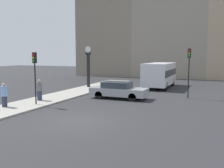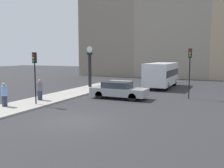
{
  "view_description": "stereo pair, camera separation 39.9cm",
  "coord_description": "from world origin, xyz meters",
  "px_view_note": "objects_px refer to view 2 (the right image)",
  "views": [
    {
      "loc": [
        6.98,
        -11.63,
        3.58
      ],
      "look_at": [
        -0.57,
        6.36,
        1.35
      ],
      "focal_mm": 40.0,
      "sensor_mm": 36.0,
      "label": 1
    },
    {
      "loc": [
        7.35,
        -11.47,
        3.58
      ],
      "look_at": [
        -0.57,
        6.36,
        1.35
      ],
      "focal_mm": 40.0,
      "sensor_mm": 36.0,
      "label": 2
    }
  ],
  "objects_px": {
    "sedan_car": "(119,90)",
    "traffic_light_far": "(190,63)",
    "bus_distant": "(161,74)",
    "street_clock": "(90,67)",
    "pedestrian_blue_stripe": "(4,95)",
    "pedestrian_grey_jacket": "(40,90)",
    "traffic_light_near": "(35,67)"
  },
  "relations": [
    {
      "from": "bus_distant",
      "to": "pedestrian_grey_jacket",
      "type": "relative_size",
      "value": 4.3
    },
    {
      "from": "sedan_car",
      "to": "traffic_light_near",
      "type": "bearing_deg",
      "value": -130.7
    },
    {
      "from": "street_clock",
      "to": "bus_distant",
      "type": "bearing_deg",
      "value": 25.47
    },
    {
      "from": "traffic_light_near",
      "to": "street_clock",
      "type": "relative_size",
      "value": 0.81
    },
    {
      "from": "street_clock",
      "to": "pedestrian_grey_jacket",
      "type": "height_order",
      "value": "street_clock"
    },
    {
      "from": "sedan_car",
      "to": "traffic_light_far",
      "type": "bearing_deg",
      "value": 24.1
    },
    {
      "from": "traffic_light_far",
      "to": "pedestrian_grey_jacket",
      "type": "distance_m",
      "value": 12.31
    },
    {
      "from": "traffic_light_far",
      "to": "traffic_light_near",
      "type": "bearing_deg",
      "value": -142.45
    },
    {
      "from": "sedan_car",
      "to": "bus_distant",
      "type": "bearing_deg",
      "value": 79.49
    },
    {
      "from": "bus_distant",
      "to": "street_clock",
      "type": "relative_size",
      "value": 1.54
    },
    {
      "from": "bus_distant",
      "to": "pedestrian_grey_jacket",
      "type": "bearing_deg",
      "value": -118.82
    },
    {
      "from": "street_clock",
      "to": "pedestrian_blue_stripe",
      "type": "xyz_separation_m",
      "value": [
        -0.12,
        -11.83,
        -1.37
      ]
    },
    {
      "from": "pedestrian_blue_stripe",
      "to": "pedestrian_grey_jacket",
      "type": "distance_m",
      "value": 3.0
    },
    {
      "from": "pedestrian_blue_stripe",
      "to": "pedestrian_grey_jacket",
      "type": "height_order",
      "value": "pedestrian_blue_stripe"
    },
    {
      "from": "bus_distant",
      "to": "pedestrian_grey_jacket",
      "type": "distance_m",
      "value": 14.08
    },
    {
      "from": "pedestrian_grey_jacket",
      "to": "traffic_light_near",
      "type": "bearing_deg",
      "value": -59.93
    },
    {
      "from": "sedan_car",
      "to": "traffic_light_far",
      "type": "distance_m",
      "value": 6.27
    },
    {
      "from": "traffic_light_near",
      "to": "traffic_light_far",
      "type": "relative_size",
      "value": 0.89
    },
    {
      "from": "traffic_light_far",
      "to": "pedestrian_blue_stripe",
      "type": "distance_m",
      "value": 14.43
    },
    {
      "from": "pedestrian_blue_stripe",
      "to": "pedestrian_grey_jacket",
      "type": "relative_size",
      "value": 1.0
    },
    {
      "from": "bus_distant",
      "to": "traffic_light_far",
      "type": "bearing_deg",
      "value": -59.16
    },
    {
      "from": "bus_distant",
      "to": "traffic_light_far",
      "type": "height_order",
      "value": "traffic_light_far"
    },
    {
      "from": "sedan_car",
      "to": "pedestrian_blue_stripe",
      "type": "height_order",
      "value": "pedestrian_blue_stripe"
    },
    {
      "from": "bus_distant",
      "to": "street_clock",
      "type": "height_order",
      "value": "street_clock"
    },
    {
      "from": "street_clock",
      "to": "sedan_car",
      "type": "bearing_deg",
      "value": -42.89
    },
    {
      "from": "street_clock",
      "to": "pedestrian_blue_stripe",
      "type": "distance_m",
      "value": 11.91
    },
    {
      "from": "bus_distant",
      "to": "street_clock",
      "type": "bearing_deg",
      "value": -154.53
    },
    {
      "from": "sedan_car",
      "to": "traffic_light_near",
      "type": "xyz_separation_m",
      "value": [
        -4.36,
        -5.07,
        2.04
      ]
    },
    {
      "from": "bus_distant",
      "to": "pedestrian_grey_jacket",
      "type": "xyz_separation_m",
      "value": [
        -6.78,
        -12.32,
        -0.66
      ]
    },
    {
      "from": "traffic_light_far",
      "to": "street_clock",
      "type": "distance_m",
      "value": 11.34
    },
    {
      "from": "traffic_light_far",
      "to": "sedan_car",
      "type": "bearing_deg",
      "value": -155.9
    },
    {
      "from": "sedan_car",
      "to": "pedestrian_grey_jacket",
      "type": "height_order",
      "value": "pedestrian_grey_jacket"
    }
  ]
}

